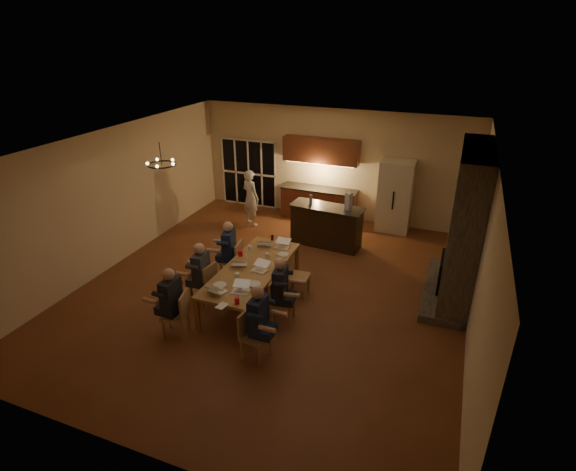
# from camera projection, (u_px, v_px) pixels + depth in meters

# --- Properties ---
(floor) EXTENTS (9.00, 9.00, 0.00)m
(floor) POSITION_uv_depth(u_px,v_px,m) (273.00, 289.00, 9.86)
(floor) COLOR brown
(floor) RESTS_ON ground
(back_wall) EXTENTS (8.00, 0.04, 3.20)m
(back_wall) POSITION_uv_depth(u_px,v_px,m) (333.00, 165.00, 13.00)
(back_wall) COLOR beige
(back_wall) RESTS_ON ground
(left_wall) EXTENTS (0.04, 9.00, 3.20)m
(left_wall) POSITION_uv_depth(u_px,v_px,m) (114.00, 197.00, 10.51)
(left_wall) COLOR beige
(left_wall) RESTS_ON ground
(right_wall) EXTENTS (0.04, 9.00, 3.20)m
(right_wall) POSITION_uv_depth(u_px,v_px,m) (482.00, 255.00, 7.86)
(right_wall) COLOR beige
(right_wall) RESTS_ON ground
(ceiling) EXTENTS (8.00, 9.00, 0.04)m
(ceiling) POSITION_uv_depth(u_px,v_px,m) (270.00, 144.00, 8.50)
(ceiling) COLOR white
(ceiling) RESTS_ON back_wall
(french_doors) EXTENTS (1.86, 0.08, 2.10)m
(french_doors) POSITION_uv_depth(u_px,v_px,m) (249.00, 173.00, 14.08)
(french_doors) COLOR black
(french_doors) RESTS_ON ground
(fireplace) EXTENTS (0.58, 2.50, 3.20)m
(fireplace) POSITION_uv_depth(u_px,v_px,m) (465.00, 227.00, 8.98)
(fireplace) COLOR #62594D
(fireplace) RESTS_ON ground
(kitchenette) EXTENTS (2.24, 0.68, 2.40)m
(kitchenette) POSITION_uv_depth(u_px,v_px,m) (319.00, 180.00, 13.00)
(kitchenette) COLOR brown
(kitchenette) RESTS_ON ground
(refrigerator) EXTENTS (0.90, 0.68, 2.00)m
(refrigerator) POSITION_uv_depth(u_px,v_px,m) (395.00, 196.00, 12.31)
(refrigerator) COLOR beige
(refrigerator) RESTS_ON ground
(dining_table) EXTENTS (1.10, 2.83, 0.75)m
(dining_table) POSITION_uv_depth(u_px,v_px,m) (252.00, 283.00, 9.35)
(dining_table) COLOR #B58A48
(dining_table) RESTS_ON ground
(bar_island) EXTENTS (1.93, 0.84, 1.08)m
(bar_island) POSITION_uv_depth(u_px,v_px,m) (326.00, 226.00, 11.63)
(bar_island) COLOR black
(bar_island) RESTS_ON ground
(chair_left_near) EXTENTS (0.54, 0.54, 0.89)m
(chair_left_near) POSITION_uv_depth(u_px,v_px,m) (175.00, 314.00, 8.24)
(chair_left_near) COLOR #A17D50
(chair_left_near) RESTS_ON ground
(chair_left_mid) EXTENTS (0.50, 0.50, 0.89)m
(chair_left_mid) POSITION_uv_depth(u_px,v_px,m) (203.00, 282.00, 9.25)
(chair_left_mid) COLOR #A17D50
(chair_left_mid) RESTS_ON ground
(chair_left_far) EXTENTS (0.49, 0.49, 0.89)m
(chair_left_far) POSITION_uv_depth(u_px,v_px,m) (231.00, 260.00, 10.15)
(chair_left_far) COLOR #A17D50
(chair_left_far) RESTS_ON ground
(chair_right_near) EXTENTS (0.49, 0.49, 0.89)m
(chair_right_near) POSITION_uv_depth(u_px,v_px,m) (256.00, 336.00, 7.65)
(chair_right_near) COLOR #A17D50
(chair_right_near) RESTS_ON ground
(chair_right_mid) EXTENTS (0.49, 0.49, 0.89)m
(chair_right_mid) POSITION_uv_depth(u_px,v_px,m) (283.00, 301.00, 8.62)
(chair_right_mid) COLOR #A17D50
(chair_right_mid) RESTS_ON ground
(chair_right_far) EXTENTS (0.47, 0.47, 0.89)m
(chair_right_far) POSITION_uv_depth(u_px,v_px,m) (298.00, 276.00, 9.49)
(chair_right_far) COLOR #A17D50
(chair_right_far) RESTS_ON ground
(person_left_near) EXTENTS (0.62, 0.62, 1.38)m
(person_left_near) POSITION_uv_depth(u_px,v_px,m) (172.00, 302.00, 8.16)
(person_left_near) COLOR #20222A
(person_left_near) RESTS_ON ground
(person_right_near) EXTENTS (0.61, 0.61, 1.38)m
(person_right_near) POSITION_uv_depth(u_px,v_px,m) (259.00, 321.00, 7.62)
(person_right_near) COLOR #1C2847
(person_right_near) RESTS_ON ground
(person_left_mid) EXTENTS (0.65, 0.65, 1.38)m
(person_left_mid) POSITION_uv_depth(u_px,v_px,m) (202.00, 274.00, 9.07)
(person_left_mid) COLOR #32373B
(person_left_mid) RESTS_ON ground
(person_right_mid) EXTENTS (0.68, 0.68, 1.38)m
(person_right_mid) POSITION_uv_depth(u_px,v_px,m) (280.00, 290.00, 8.51)
(person_right_mid) COLOR #20222A
(person_right_mid) RESTS_ON ground
(person_left_far) EXTENTS (0.71, 0.71, 1.38)m
(person_left_far) POSITION_uv_depth(u_px,v_px,m) (229.00, 250.00, 10.04)
(person_left_far) COLOR #1C2847
(person_left_far) RESTS_ON ground
(standing_person) EXTENTS (0.70, 0.60, 1.63)m
(standing_person) POSITION_uv_depth(u_px,v_px,m) (251.00, 198.00, 12.74)
(standing_person) COLOR silver
(standing_person) RESTS_ON ground
(chandelier) EXTENTS (0.57, 0.57, 0.03)m
(chandelier) POSITION_uv_depth(u_px,v_px,m) (162.00, 164.00, 8.90)
(chandelier) COLOR black
(chandelier) RESTS_ON ceiling
(laptop_a) EXTENTS (0.37, 0.34, 0.23)m
(laptop_a) POSITION_uv_depth(u_px,v_px,m) (218.00, 286.00, 8.32)
(laptop_a) COLOR silver
(laptop_a) RESTS_ON dining_table
(laptop_b) EXTENTS (0.37, 0.33, 0.23)m
(laptop_b) POSITION_uv_depth(u_px,v_px,m) (240.00, 287.00, 8.30)
(laptop_b) COLOR silver
(laptop_b) RESTS_ON dining_table
(laptop_c) EXTENTS (0.40, 0.37, 0.23)m
(laptop_c) POSITION_uv_depth(u_px,v_px,m) (239.00, 260.00, 9.27)
(laptop_c) COLOR silver
(laptop_c) RESTS_ON dining_table
(laptop_d) EXTENTS (0.36, 0.32, 0.23)m
(laptop_d) POSITION_uv_depth(u_px,v_px,m) (260.00, 266.00, 9.03)
(laptop_d) COLOR silver
(laptop_d) RESTS_ON dining_table
(laptop_e) EXTENTS (0.37, 0.34, 0.23)m
(laptop_e) POSITION_uv_depth(u_px,v_px,m) (265.00, 240.00, 10.11)
(laptop_e) COLOR silver
(laptop_e) RESTS_ON dining_table
(laptop_f) EXTENTS (0.32, 0.29, 0.23)m
(laptop_f) POSITION_uv_depth(u_px,v_px,m) (282.00, 243.00, 9.97)
(laptop_f) COLOR silver
(laptop_f) RESTS_ON dining_table
(mug_front) EXTENTS (0.09, 0.09, 0.10)m
(mug_front) POSITION_uv_depth(u_px,v_px,m) (237.00, 275.00, 8.81)
(mug_front) COLOR silver
(mug_front) RESTS_ON dining_table
(mug_mid) EXTENTS (0.09, 0.09, 0.10)m
(mug_mid) POSITION_uv_depth(u_px,v_px,m) (267.00, 255.00, 9.58)
(mug_mid) COLOR silver
(mug_mid) RESTS_ON dining_table
(mug_back) EXTENTS (0.08, 0.08, 0.10)m
(mug_back) POSITION_uv_depth(u_px,v_px,m) (250.00, 248.00, 9.91)
(mug_back) COLOR silver
(mug_back) RESTS_ON dining_table
(redcup_near) EXTENTS (0.09, 0.09, 0.12)m
(redcup_near) POSITION_uv_depth(u_px,v_px,m) (237.00, 301.00, 7.97)
(redcup_near) COLOR red
(redcup_near) RESTS_ON dining_table
(redcup_mid) EXTENTS (0.10, 0.10, 0.12)m
(redcup_mid) POSITION_uv_depth(u_px,v_px,m) (240.00, 253.00, 9.65)
(redcup_mid) COLOR red
(redcup_mid) RESTS_ON dining_table
(redcup_far) EXTENTS (0.10, 0.10, 0.12)m
(redcup_far) POSITION_uv_depth(u_px,v_px,m) (286.00, 240.00, 10.25)
(redcup_far) COLOR red
(redcup_far) RESTS_ON dining_table
(can_silver) EXTENTS (0.07, 0.07, 0.12)m
(can_silver) POSITION_uv_depth(u_px,v_px,m) (240.00, 283.00, 8.53)
(can_silver) COLOR #B2B2B7
(can_silver) RESTS_ON dining_table
(can_cola) EXTENTS (0.06, 0.06, 0.12)m
(can_cola) POSITION_uv_depth(u_px,v_px,m) (272.00, 238.00, 10.36)
(can_cola) COLOR #3F0F0C
(can_cola) RESTS_ON dining_table
(plate_near) EXTENTS (0.25, 0.25, 0.02)m
(plate_near) POSITION_uv_depth(u_px,v_px,m) (254.00, 284.00, 8.58)
(plate_near) COLOR silver
(plate_near) RESTS_ON dining_table
(plate_left) EXTENTS (0.26, 0.26, 0.02)m
(plate_left) POSITION_uv_depth(u_px,v_px,m) (220.00, 285.00, 8.55)
(plate_left) COLOR silver
(plate_left) RESTS_ON dining_table
(plate_far) EXTENTS (0.24, 0.24, 0.02)m
(plate_far) POSITION_uv_depth(u_px,v_px,m) (283.00, 254.00, 9.71)
(plate_far) COLOR silver
(plate_far) RESTS_ON dining_table
(notepad) EXTENTS (0.19, 0.24, 0.01)m
(notepad) POSITION_uv_depth(u_px,v_px,m) (222.00, 306.00, 7.92)
(notepad) COLOR white
(notepad) RESTS_ON dining_table
(bar_bottle) EXTENTS (0.08, 0.08, 0.24)m
(bar_bottle) POSITION_uv_depth(u_px,v_px,m) (311.00, 199.00, 11.55)
(bar_bottle) COLOR #99999E
(bar_bottle) RESTS_ON bar_island
(bar_blender) EXTENTS (0.19, 0.19, 0.44)m
(bar_blender) POSITION_uv_depth(u_px,v_px,m) (349.00, 201.00, 11.12)
(bar_blender) COLOR silver
(bar_blender) RESTS_ON bar_island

